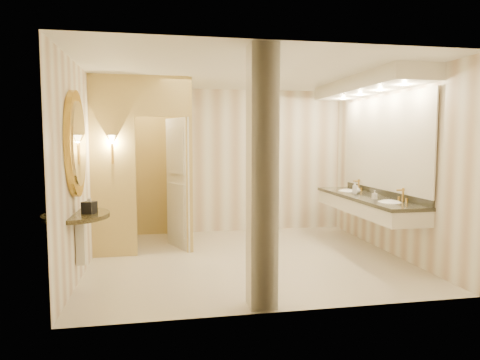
# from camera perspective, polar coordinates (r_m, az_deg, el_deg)

# --- Properties ---
(floor) EXTENTS (4.50, 4.50, 0.00)m
(floor) POSITION_cam_1_polar(r_m,az_deg,el_deg) (6.42, 0.92, -10.44)
(floor) COLOR beige
(floor) RESTS_ON ground
(ceiling) EXTENTS (4.50, 4.50, 0.00)m
(ceiling) POSITION_cam_1_polar(r_m,az_deg,el_deg) (6.26, 0.96, 14.11)
(ceiling) COLOR silver
(ceiling) RESTS_ON wall_back
(wall_back) EXTENTS (4.50, 0.02, 2.70)m
(wall_back) POSITION_cam_1_polar(r_m,az_deg,el_deg) (8.16, -1.85, 2.53)
(wall_back) COLOR white
(wall_back) RESTS_ON floor
(wall_front) EXTENTS (4.50, 0.02, 2.70)m
(wall_front) POSITION_cam_1_polar(r_m,az_deg,el_deg) (4.26, 6.28, 0.01)
(wall_front) COLOR white
(wall_front) RESTS_ON floor
(wall_left) EXTENTS (0.02, 4.00, 2.70)m
(wall_left) POSITION_cam_1_polar(r_m,az_deg,el_deg) (6.16, -20.05, 1.33)
(wall_left) COLOR white
(wall_left) RESTS_ON floor
(wall_right) EXTENTS (0.02, 4.00, 2.70)m
(wall_right) POSITION_cam_1_polar(r_m,az_deg,el_deg) (7.00, 19.32, 1.79)
(wall_right) COLOR white
(wall_right) RESTS_ON floor
(toilet_closet) EXTENTS (1.50, 1.55, 2.70)m
(toilet_closet) POSITION_cam_1_polar(r_m,az_deg,el_deg) (7.04, -9.65, 2.32)
(toilet_closet) COLOR #E7CE79
(toilet_closet) RESTS_ON floor
(wall_sconce) EXTENTS (0.14, 0.14, 0.42)m
(wall_sconce) POSITION_cam_1_polar(r_m,az_deg,el_deg) (6.53, -16.71, 4.99)
(wall_sconce) COLOR #BA8F3B
(wall_sconce) RESTS_ON toilet_closet
(vanity) EXTENTS (0.75, 2.76, 2.09)m
(vanity) POSITION_cam_1_polar(r_m,az_deg,el_deg) (6.97, 16.91, 4.14)
(vanity) COLOR silver
(vanity) RESTS_ON floor
(console_shelf) EXTENTS (0.96, 0.96, 1.93)m
(console_shelf) POSITION_cam_1_polar(r_m,az_deg,el_deg) (5.40, -20.99, 0.71)
(console_shelf) COLOR black
(console_shelf) RESTS_ON floor
(pillar) EXTENTS (0.28, 0.28, 2.70)m
(pillar) POSITION_cam_1_polar(r_m,az_deg,el_deg) (4.40, 2.96, 0.20)
(pillar) COLOR silver
(pillar) RESTS_ON floor
(tissue_box) EXTENTS (0.18, 0.18, 0.14)m
(tissue_box) POSITION_cam_1_polar(r_m,az_deg,el_deg) (5.42, -19.45, -3.46)
(tissue_box) COLOR black
(tissue_box) RESTS_ON console_shelf
(toilet) EXTENTS (0.58, 0.78, 0.71)m
(toilet) POSITION_cam_1_polar(r_m,az_deg,el_deg) (7.59, -15.77, -5.42)
(toilet) COLOR white
(toilet) RESTS_ON floor
(soap_bottle_a) EXTENTS (0.07, 0.07, 0.13)m
(soap_bottle_a) POSITION_cam_1_polar(r_m,az_deg,el_deg) (6.63, 17.50, -1.89)
(soap_bottle_a) COLOR beige
(soap_bottle_a) RESTS_ON vanity
(soap_bottle_b) EXTENTS (0.13, 0.13, 0.13)m
(soap_bottle_b) POSITION_cam_1_polar(r_m,az_deg,el_deg) (7.27, 15.34, -1.21)
(soap_bottle_b) COLOR silver
(soap_bottle_b) RESTS_ON vanity
(soap_bottle_c) EXTENTS (0.08, 0.08, 0.20)m
(soap_bottle_c) POSITION_cam_1_polar(r_m,az_deg,el_deg) (7.15, 15.05, -1.03)
(soap_bottle_c) COLOR #C6B28C
(soap_bottle_c) RESTS_ON vanity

